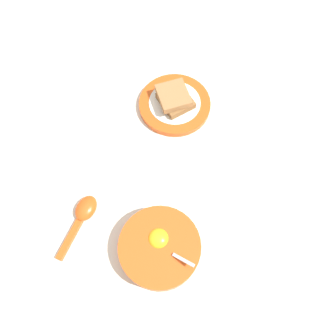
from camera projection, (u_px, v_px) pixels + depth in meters
name	position (u px, v px, depth m)	size (l,w,h in m)	color
ground_plane	(146.00, 148.00, 0.85)	(3.00, 3.00, 0.00)	silver
egg_bowl	(160.00, 248.00, 0.72)	(0.18, 0.18, 0.08)	#DB5119
toast_plate	(175.00, 104.00, 0.89)	(0.20, 0.20, 0.02)	#DB5119
toast_sandwich	(174.00, 98.00, 0.87)	(0.12, 0.11, 0.04)	brown
soup_spoon	(83.00, 214.00, 0.77)	(0.06, 0.16, 0.03)	#DB5119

